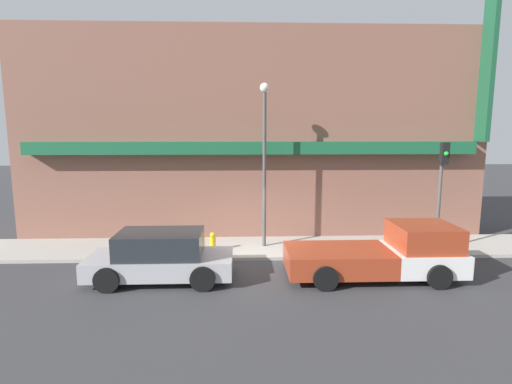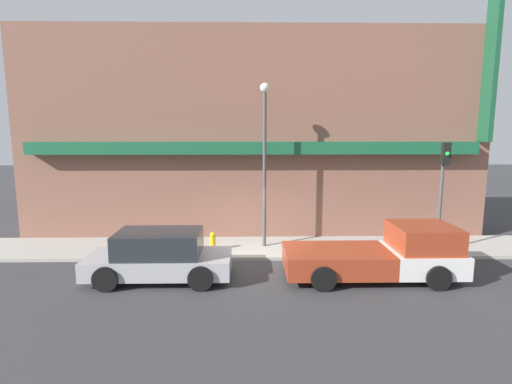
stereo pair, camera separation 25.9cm
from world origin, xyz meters
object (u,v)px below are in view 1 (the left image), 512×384
object	(u,v)px
street_lamp	(264,148)
traffic_light	(442,178)
pickup_truck	(384,254)
parked_car	(161,257)
fire_hydrant	(213,241)

from	to	relation	value
street_lamp	traffic_light	bearing A→B (deg)	-8.00
pickup_truck	traffic_light	bearing A→B (deg)	40.75
pickup_truck	parked_car	size ratio (longest dim) A/B	1.22
pickup_truck	traffic_light	size ratio (longest dim) A/B	1.33
pickup_truck	street_lamp	xyz separation A→B (m)	(-3.62, 3.19, 3.21)
pickup_truck	traffic_light	xyz separation A→B (m)	(2.85, 2.28, 2.15)
pickup_truck	street_lamp	bearing A→B (deg)	140.70
parked_car	street_lamp	size ratio (longest dim) A/B	0.71
pickup_truck	fire_hydrant	distance (m)	6.22
pickup_truck	parked_car	xyz separation A→B (m)	(-7.02, 0.00, -0.01)
street_lamp	fire_hydrant	bearing A→B (deg)	-165.18
street_lamp	traffic_light	distance (m)	6.63
fire_hydrant	traffic_light	bearing A→B (deg)	-2.62
pickup_truck	fire_hydrant	world-z (taller)	pickup_truck
traffic_light	street_lamp	bearing A→B (deg)	172.00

